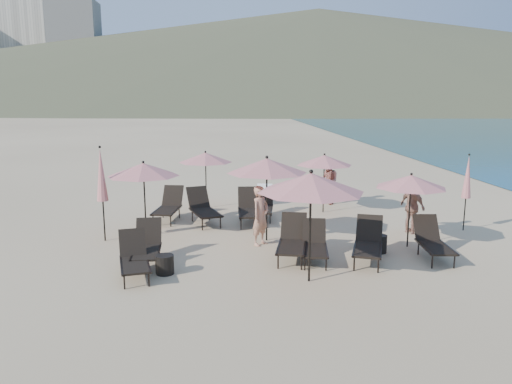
{
  "coord_description": "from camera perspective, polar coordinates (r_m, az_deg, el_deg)",
  "views": [
    {
      "loc": [
        -2.46,
        -11.5,
        4.04
      ],
      "look_at": [
        -1.28,
        3.5,
        1.1
      ],
      "focal_mm": 35.0,
      "sensor_mm": 36.0,
      "label": 1
    }
  ],
  "objects": [
    {
      "name": "lounger_5",
      "position": [
        13.31,
        19.54,
        -5.26
      ],
      "size": [
        0.77,
        1.72,
        0.96
      ],
      "rotation": [
        0.0,
        0.0,
        -0.08
      ],
      "color": "black",
      "rests_on": "ground"
    },
    {
      "name": "lounger_4",
      "position": [
        12.64,
        12.69,
        -5.65
      ],
      "size": [
        1.2,
        1.86,
        1.0
      ],
      "rotation": [
        0.0,
        0.0,
        -0.34
      ],
      "color": "black",
      "rests_on": "ground"
    },
    {
      "name": "lounger_0",
      "position": [
        12.45,
        -12.34,
        -5.95
      ],
      "size": [
        0.71,
        1.71,
        0.97
      ],
      "rotation": [
        0.0,
        0.0,
        0.04
      ],
      "color": "black",
      "rests_on": "ground"
    },
    {
      "name": "umbrella_closed_1",
      "position": [
        14.35,
        -17.26,
        1.84
      ],
      "size": [
        0.31,
        0.31,
        2.68
      ],
      "color": "black",
      "rests_on": "ground"
    },
    {
      "name": "umbrella_open_5",
      "position": [
        10.65,
        6.3,
        1.04
      ],
      "size": [
        2.32,
        2.32,
        2.49
      ],
      "color": "black",
      "rests_on": "ground"
    },
    {
      "name": "lounger_8",
      "position": [
        15.97,
        -0.8,
        -1.81
      ],
      "size": [
        0.73,
        1.82,
        1.04
      ],
      "rotation": [
        0.0,
        0.0,
        -0.02
      ],
      "color": "black",
      "rests_on": "ground"
    },
    {
      "name": "ground",
      "position": [
        12.44,
        7.24,
        -8.0
      ],
      "size": [
        800.0,
        800.0,
        0.0
      ],
      "primitive_type": "plane",
      "color": "#D6BA8C",
      "rests_on": "ground"
    },
    {
      "name": "lounger_1",
      "position": [
        11.67,
        -13.77,
        -7.27
      ],
      "size": [
        0.94,
        1.71,
        0.93
      ],
      "rotation": [
        0.0,
        0.0,
        0.21
      ],
      "color": "black",
      "rests_on": "ground"
    },
    {
      "name": "umbrella_open_2",
      "position": [
        13.78,
        17.3,
        1.15
      ],
      "size": [
        1.88,
        1.88,
        2.02
      ],
      "color": "black",
      "rests_on": "ground"
    },
    {
      "name": "beachgoer_c",
      "position": [
        15.39,
        17.46,
        -1.57
      ],
      "size": [
        0.7,
        1.03,
        1.63
      ],
      "primitive_type": "imported",
      "rotation": [
        0.0,
        0.0,
        1.92
      ],
      "color": "#A7755F",
      "rests_on": "ground"
    },
    {
      "name": "lounger_7",
      "position": [
        16.02,
        -6.05,
        -1.8
      ],
      "size": [
        1.23,
        1.96,
        1.06
      ],
      "rotation": [
        0.0,
        0.0,
        0.31
      ],
      "color": "black",
      "rests_on": "ground"
    },
    {
      "name": "lounger_2",
      "position": [
        12.55,
        4.16,
        -5.49
      ],
      "size": [
        1.03,
        1.86,
        1.01
      ],
      "rotation": [
        0.0,
        0.0,
        -0.22
      ],
      "color": "black",
      "rests_on": "ground"
    },
    {
      "name": "hotel_skyline",
      "position": [
        297.73,
        -23.04,
        14.1
      ],
      "size": [
        109.0,
        82.0,
        55.0
      ],
      "color": "beige",
      "rests_on": "ground"
    },
    {
      "name": "side_table_0",
      "position": [
        11.71,
        -10.37,
        -8.16
      ],
      "size": [
        0.42,
        0.42,
        0.45
      ],
      "primitive_type": "cylinder",
      "color": "black",
      "rests_on": "ground"
    },
    {
      "name": "lounger_6",
      "position": [
        16.55,
        -9.96,
        -1.54
      ],
      "size": [
        0.97,
        1.87,
        1.02
      ],
      "rotation": [
        0.0,
        0.0,
        -0.17
      ],
      "color": "black",
      "rests_on": "ground"
    },
    {
      "name": "umbrella_open_3",
      "position": [
        17.95,
        -5.79,
        3.94
      ],
      "size": [
        1.93,
        1.93,
        2.07
      ],
      "color": "black",
      "rests_on": "ground"
    },
    {
      "name": "lounger_9",
      "position": [
        16.67,
        0.89,
        -1.23
      ],
      "size": [
        0.83,
        1.72,
        1.03
      ],
      "rotation": [
        0.0,
        0.0,
        -0.15
      ],
      "color": "black",
      "rests_on": "ground"
    },
    {
      "name": "volcanic_headland",
      "position": [
        323.46,
        9.02,
        14.92
      ],
      "size": [
        690.0,
        690.0,
        55.0
      ],
      "color": "brown",
      "rests_on": "ground"
    },
    {
      "name": "umbrella_open_1",
      "position": [
        13.7,
        1.25,
        3.02
      ],
      "size": [
        2.24,
        2.24,
        2.41
      ],
      "color": "black",
      "rests_on": "ground"
    },
    {
      "name": "umbrella_closed_0",
      "position": [
        16.1,
        23.02,
        1.56
      ],
      "size": [
        0.27,
        0.27,
        2.34
      ],
      "color": "black",
      "rests_on": "ground"
    },
    {
      "name": "beachgoer_a",
      "position": [
        13.54,
        0.52,
        -2.72
      ],
      "size": [
        0.69,
        0.7,
        1.63
      ],
      "primitive_type": "imported",
      "rotation": [
        0.0,
        0.0,
        0.84
      ],
      "color": "tan",
      "rests_on": "ground"
    },
    {
      "name": "side_table_1",
      "position": [
        13.42,
        13.94,
        -5.77
      ],
      "size": [
        0.37,
        0.37,
        0.47
      ],
      "primitive_type": "cylinder",
      "color": "black",
      "rests_on": "ground"
    },
    {
      "name": "beachgoer_b",
      "position": [
        18.83,
        8.29,
        1.17
      ],
      "size": [
        0.78,
        0.93,
        1.68
      ],
      "primitive_type": "imported",
      "rotation": [
        0.0,
        0.0,
        -1.38
      ],
      "color": "#AF675A",
      "rests_on": "ground"
    },
    {
      "name": "umbrella_open_0",
      "position": [
        14.53,
        -12.74,
        2.51
      ],
      "size": [
        2.05,
        2.05,
        2.21
      ],
      "color": "black",
      "rests_on": "ground"
    },
    {
      "name": "umbrella_open_4",
      "position": [
        17.3,
        7.82,
        3.62
      ],
      "size": [
        1.93,
        1.93,
        2.07
      ],
      "color": "black",
      "rests_on": "ground"
    },
    {
      "name": "lounger_3",
      "position": [
        12.46,
        6.71,
        -5.9
      ],
      "size": [
        0.84,
        1.66,
        0.91
      ],
      "rotation": [
        0.0,
        0.0,
        -0.16
      ],
      "color": "black",
      "rests_on": "ground"
    }
  ]
}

